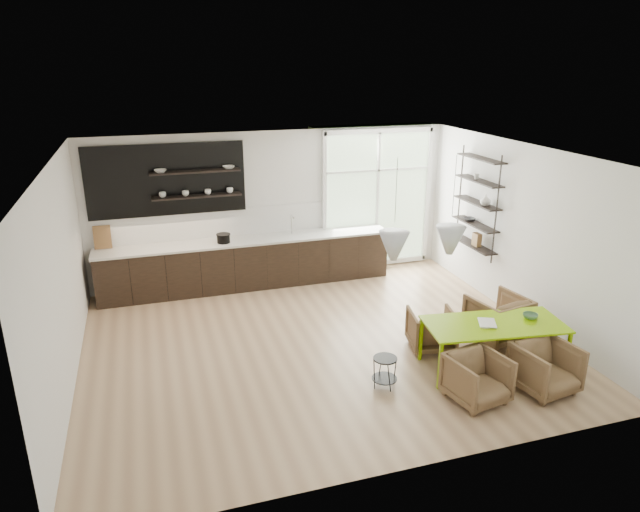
{
  "coord_description": "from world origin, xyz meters",
  "views": [
    {
      "loc": [
        -2.35,
        -7.51,
        4.18
      ],
      "look_at": [
        0.2,
        0.6,
        1.21
      ],
      "focal_mm": 32.0,
      "sensor_mm": 36.0,
      "label": 1
    }
  ],
  "objects_px": {
    "dining_table": "(494,326)",
    "armchair_front_right": "(545,368)",
    "armchair_front_left": "(477,379)",
    "armchair_back_right": "(497,318)",
    "armchair_back_left": "(431,330)",
    "wire_stool": "(385,368)"
  },
  "relations": [
    {
      "from": "armchair_back_right",
      "to": "wire_stool",
      "type": "relative_size",
      "value": 1.88
    },
    {
      "from": "armchair_back_right",
      "to": "armchair_back_left",
      "type": "bearing_deg",
      "value": -12.65
    },
    {
      "from": "dining_table",
      "to": "armchair_front_left",
      "type": "xyz_separation_m",
      "value": [
        -0.64,
        -0.65,
        -0.34
      ]
    },
    {
      "from": "dining_table",
      "to": "wire_stool",
      "type": "relative_size",
      "value": 4.69
    },
    {
      "from": "armchair_back_right",
      "to": "dining_table",
      "type": "bearing_deg",
      "value": 42.1
    },
    {
      "from": "dining_table",
      "to": "armchair_front_right",
      "type": "relative_size",
      "value": 2.75
    },
    {
      "from": "dining_table",
      "to": "armchair_front_left",
      "type": "distance_m",
      "value": 0.97
    },
    {
      "from": "armchair_back_left",
      "to": "armchair_front_right",
      "type": "height_order",
      "value": "armchair_front_right"
    },
    {
      "from": "armchair_back_left",
      "to": "armchair_front_left",
      "type": "relative_size",
      "value": 0.97
    },
    {
      "from": "armchair_front_right",
      "to": "wire_stool",
      "type": "distance_m",
      "value": 2.1
    },
    {
      "from": "armchair_back_right",
      "to": "armchair_front_right",
      "type": "xyz_separation_m",
      "value": [
        -0.23,
        -1.44,
        -0.03
      ]
    },
    {
      "from": "dining_table",
      "to": "wire_stool",
      "type": "xyz_separation_m",
      "value": [
        -1.63,
        0.01,
        -0.37
      ]
    },
    {
      "from": "armchair_front_right",
      "to": "wire_stool",
      "type": "height_order",
      "value": "armchair_front_right"
    },
    {
      "from": "dining_table",
      "to": "armchair_back_left",
      "type": "distance_m",
      "value": 1.01
    },
    {
      "from": "dining_table",
      "to": "wire_stool",
      "type": "bearing_deg",
      "value": -172.2
    },
    {
      "from": "armchair_back_left",
      "to": "dining_table",
      "type": "bearing_deg",
      "value": 136.45
    },
    {
      "from": "armchair_back_left",
      "to": "armchair_front_left",
      "type": "distance_m",
      "value": 1.43
    },
    {
      "from": "dining_table",
      "to": "armchair_back_right",
      "type": "relative_size",
      "value": 2.5
    },
    {
      "from": "armchair_back_left",
      "to": "armchair_front_left",
      "type": "height_order",
      "value": "armchair_front_left"
    },
    {
      "from": "dining_table",
      "to": "armchair_front_right",
      "type": "height_order",
      "value": "dining_table"
    },
    {
      "from": "armchair_back_right",
      "to": "armchair_front_right",
      "type": "relative_size",
      "value": 1.1
    },
    {
      "from": "armchair_back_right",
      "to": "armchair_front_right",
      "type": "height_order",
      "value": "armchair_back_right"
    }
  ]
}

